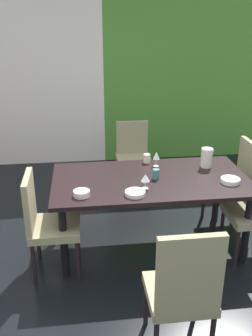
# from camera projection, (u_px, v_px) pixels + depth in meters

# --- Properties ---
(ground_plane) EXTENTS (5.94, 5.99, 0.02)m
(ground_plane) POSITION_uv_depth(u_px,v_px,m) (115.00, 275.00, 3.44)
(ground_plane) COLOR black
(garden_window_panel) EXTENTS (2.85, 0.10, 2.56)m
(garden_window_panel) POSITION_uv_depth(u_px,v_px,m) (195.00, 78.00, 5.82)
(garden_window_panel) COLOR #498730
(garden_window_panel) RESTS_ON ground_plane
(dining_table) EXTENTS (1.89, 0.99, 0.75)m
(dining_table) POSITION_uv_depth(u_px,v_px,m) (151.00, 186.00, 3.63)
(dining_table) COLOR black
(dining_table) RESTS_ON ground_plane
(chair_left_near) EXTENTS (0.44, 0.44, 0.96)m
(chair_left_near) POSITION_uv_depth(u_px,v_px,m) (45.00, 220.00, 3.30)
(chair_left_near) COLOR gray
(chair_left_near) RESTS_ON ground_plane
(chair_head_near) EXTENTS (0.44, 0.44, 1.03)m
(chair_head_near) POSITION_uv_depth(u_px,v_px,m) (183.00, 289.00, 2.43)
(chair_head_near) COLOR gray
(chair_head_near) RESTS_ON ground_plane
(chair_head_far) EXTENTS (0.44, 0.45, 0.91)m
(chair_head_far) POSITION_uv_depth(u_px,v_px,m) (133.00, 153.00, 4.92)
(chair_head_far) COLOR gray
(chair_head_far) RESTS_ON ground_plane
(chair_right_far) EXTENTS (0.44, 0.44, 0.97)m
(chair_right_far) POSITION_uv_depth(u_px,v_px,m) (236.00, 180.00, 4.07)
(chair_right_far) COLOR gray
(chair_right_far) RESTS_ON ground_plane
(wine_glass_north) EXTENTS (0.08, 0.08, 0.14)m
(wine_glass_north) POSITION_uv_depth(u_px,v_px,m) (145.00, 178.00, 3.35)
(wine_glass_north) COLOR silver
(wine_glass_north) RESTS_ON dining_table
(wine_glass_corner) EXTENTS (0.07, 0.07, 0.16)m
(wine_glass_corner) POSITION_uv_depth(u_px,v_px,m) (156.00, 156.00, 3.84)
(wine_glass_corner) COLOR silver
(wine_glass_corner) RESTS_ON dining_table
(serving_bowl_near_window) EXTENTS (0.18, 0.18, 0.04)m
(serving_bowl_near_window) POSITION_uv_depth(u_px,v_px,m) (135.00, 193.00, 3.27)
(serving_bowl_near_window) COLOR silver
(serving_bowl_near_window) RESTS_ON dining_table
(serving_bowl_center) EXTENTS (0.14, 0.14, 0.05)m
(serving_bowl_center) POSITION_uv_depth(u_px,v_px,m) (82.00, 193.00, 3.24)
(serving_bowl_center) COLOR silver
(serving_bowl_center) RESTS_ON dining_table
(serving_bowl_right) EXTENTS (0.18, 0.18, 0.04)m
(serving_bowl_right) POSITION_uv_depth(u_px,v_px,m) (230.00, 180.00, 3.50)
(serving_bowl_right) COLOR white
(serving_bowl_right) RESTS_ON dining_table
(cup_east) EXTENTS (0.07, 0.07, 0.10)m
(cup_east) POSITION_uv_depth(u_px,v_px,m) (147.00, 158.00, 3.96)
(cup_east) COLOR beige
(cup_east) RESTS_ON dining_table
(cup_south) EXTENTS (0.07, 0.07, 0.10)m
(cup_south) POSITION_uv_depth(u_px,v_px,m) (156.00, 174.00, 3.58)
(cup_south) COLOR #37736D
(cup_south) RESTS_ON dining_table
(pitcher_near_shelf) EXTENTS (0.13, 0.12, 0.20)m
(pitcher_near_shelf) POSITION_uv_depth(u_px,v_px,m) (207.00, 157.00, 3.84)
(pitcher_near_shelf) COLOR beige
(pitcher_near_shelf) RESTS_ON dining_table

